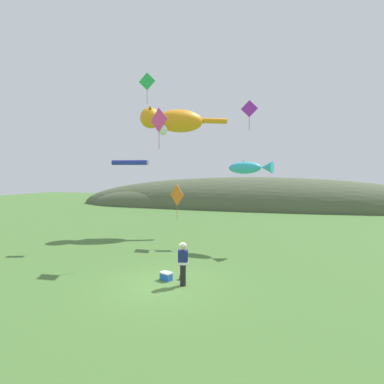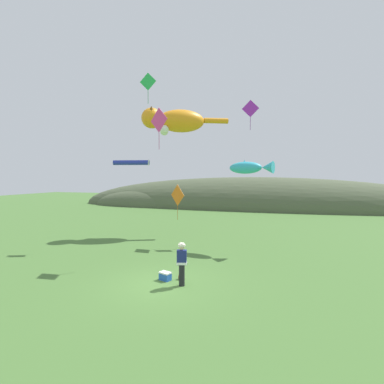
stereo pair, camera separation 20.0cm
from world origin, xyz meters
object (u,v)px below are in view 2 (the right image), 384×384
at_px(kite_spool, 181,277).
at_px(kite_tube_streamer, 132,163).
at_px(festival_attendant, 182,263).
at_px(kite_diamond_orange, 178,195).
at_px(kite_fish_windsock, 250,168).
at_px(kite_giant_cat, 175,121).
at_px(kite_diamond_pink, 159,120).
at_px(picnic_cooler, 165,276).
at_px(kite_diamond_violet, 250,109).
at_px(kite_diamond_green, 148,82).

xyz_separation_m(kite_spool, kite_tube_streamer, (-6.85, 8.08, 5.42)).
distance_m(festival_attendant, kite_tube_streamer, 12.21).
bearing_deg(kite_tube_streamer, kite_diamond_orange, -26.61).
bearing_deg(kite_diamond_orange, kite_fish_windsock, 10.33).
relative_size(kite_giant_cat, kite_diamond_pink, 2.91).
height_order(kite_giant_cat, kite_diamond_orange, kite_giant_cat).
bearing_deg(kite_diamond_pink, picnic_cooler, -62.02).
height_order(kite_giant_cat, kite_fish_windsock, kite_giant_cat).
xyz_separation_m(kite_diamond_pink, kite_diamond_orange, (-0.14, 3.16, -4.19)).
xyz_separation_m(picnic_cooler, kite_fish_windsock, (2.78, 6.93, 4.87)).
xyz_separation_m(kite_giant_cat, kite_tube_streamer, (-2.65, -2.15, -3.34)).
height_order(kite_diamond_violet, kite_diamond_orange, kite_diamond_violet).
distance_m(kite_spool, kite_diamond_orange, 7.01).
relative_size(kite_tube_streamer, kite_diamond_orange, 1.22).
xyz_separation_m(picnic_cooler, kite_diamond_violet, (2.42, 9.81, 9.09)).
bearing_deg(kite_fish_windsock, kite_diamond_violet, 97.11).
relative_size(kite_spool, kite_diamond_pink, 0.11).
xyz_separation_m(kite_spool, kite_fish_windsock, (2.16, 6.63, 4.93)).
distance_m(kite_tube_streamer, kite_diamond_orange, 5.55).
distance_m(kite_diamond_green, kite_diamond_orange, 8.15).
bearing_deg(festival_attendant, kite_spool, 112.97).
height_order(picnic_cooler, kite_diamond_pink, kite_diamond_pink).
xyz_separation_m(kite_diamond_green, kite_diamond_violet, (6.64, 2.69, -1.70)).
distance_m(kite_diamond_green, kite_diamond_violet, 7.36).
height_order(kite_fish_windsock, kite_diamond_orange, kite_fish_windsock).
bearing_deg(kite_diamond_pink, festival_attendant, -53.49).
xyz_separation_m(kite_giant_cat, kite_fish_windsock, (6.37, -3.60, -3.83)).
relative_size(picnic_cooler, kite_fish_windsock, 0.20).
bearing_deg(picnic_cooler, kite_diamond_violet, 76.16).
xyz_separation_m(festival_attendant, kite_diamond_pink, (-2.47, 3.34, 6.52)).
distance_m(kite_spool, kite_diamond_pink, 8.11).
bearing_deg(kite_diamond_pink, kite_diamond_orange, 92.52).
bearing_deg(kite_fish_windsock, kite_spool, -108.09).
bearing_deg(festival_attendant, kite_diamond_violet, 81.56).
height_order(kite_spool, kite_fish_windsock, kite_fish_windsock).
distance_m(kite_fish_windsock, kite_tube_streamer, 9.15).
bearing_deg(kite_giant_cat, kite_diamond_orange, -66.90).
relative_size(kite_spool, kite_giant_cat, 0.04).
height_order(picnic_cooler, kite_tube_streamer, kite_tube_streamer).
bearing_deg(picnic_cooler, festival_attendant, -23.23).
height_order(kite_giant_cat, kite_diamond_violet, kite_giant_cat).
distance_m(kite_diamond_green, kite_diamond_pink, 6.05).
distance_m(kite_spool, picnic_cooler, 0.68).
bearing_deg(kite_giant_cat, kite_diamond_pink, -75.05).
distance_m(kite_spool, kite_diamond_violet, 13.32).
bearing_deg(kite_fish_windsock, kite_diamond_orange, -169.67).
relative_size(kite_spool, kite_diamond_green, 0.12).
distance_m(kite_giant_cat, kite_tube_streamer, 4.77).
bearing_deg(kite_diamond_violet, kite_diamond_green, -157.92).
relative_size(kite_diamond_green, kite_diamond_orange, 0.93).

